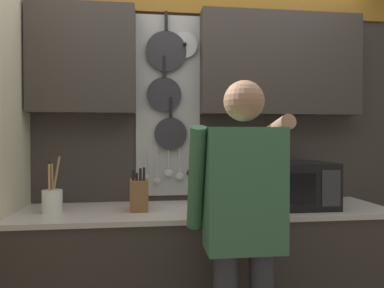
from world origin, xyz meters
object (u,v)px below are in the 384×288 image
Objects in this scene: knife_block at (139,195)px; person at (243,215)px; microwave at (289,184)px; utensil_crock at (52,199)px.

person reaches higher than knife_block.
microwave is 1.56× the size of utensil_crock.
utensil_crock is at bearing 179.90° from microwave.
knife_block is at bearing 179.95° from microwave.
person reaches higher than utensil_crock.
knife_block is at bearing 136.60° from person.
knife_block is at bearing -0.18° from utensil_crock.
person is (0.53, -0.50, -0.03)m from knife_block.
utensil_crock is 1.16m from person.
microwave reaches higher than knife_block.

